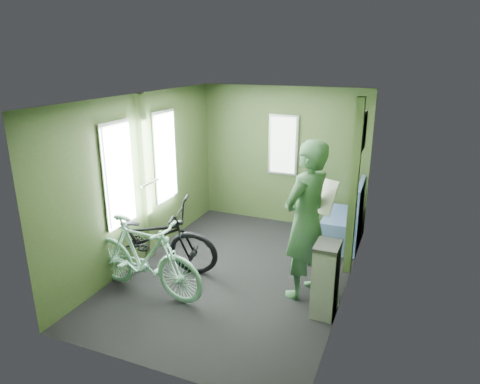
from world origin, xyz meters
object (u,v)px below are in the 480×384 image
object	(u,v)px
bicycle_black	(149,270)
passenger	(306,220)
waste_box	(325,279)
bicycle_mint	(147,293)
bench_seat	(344,226)

from	to	relation	value
bicycle_black	passenger	distance (m)	2.28
passenger	waste_box	xyz separation A→B (m)	(0.32, -0.32, -0.53)
bicycle_mint	passenger	size ratio (longest dim) A/B	0.86
bicycle_mint	passenger	bearing A→B (deg)	-61.60
waste_box	bench_seat	distance (m)	1.95
bicycle_mint	waste_box	bearing A→B (deg)	-73.08
waste_box	bench_seat	world-z (taller)	bench_seat
passenger	waste_box	world-z (taller)	passenger
waste_box	bicycle_mint	bearing A→B (deg)	-169.05
bicycle_black	bicycle_mint	bearing A→B (deg)	-158.58
bench_seat	bicycle_black	bearing A→B (deg)	-142.60
bicycle_mint	waste_box	world-z (taller)	waste_box
bicycle_black	passenger	world-z (taller)	passenger
bicycle_black	bench_seat	distance (m)	2.94
bicycle_black	waste_box	bearing A→B (deg)	-101.45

